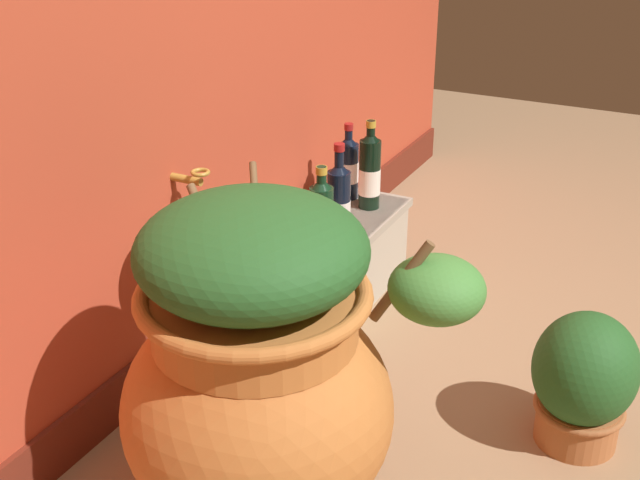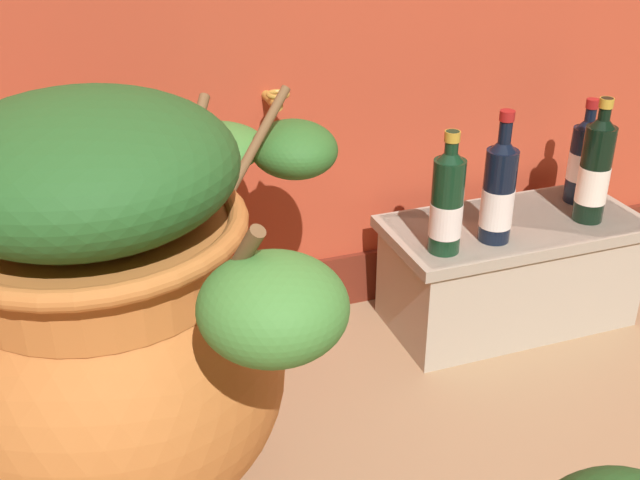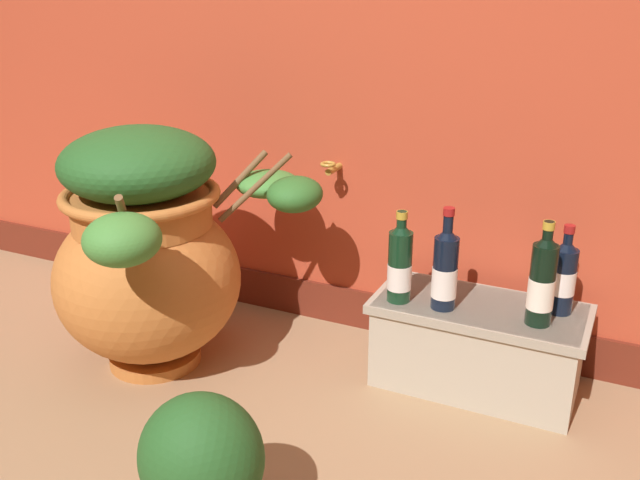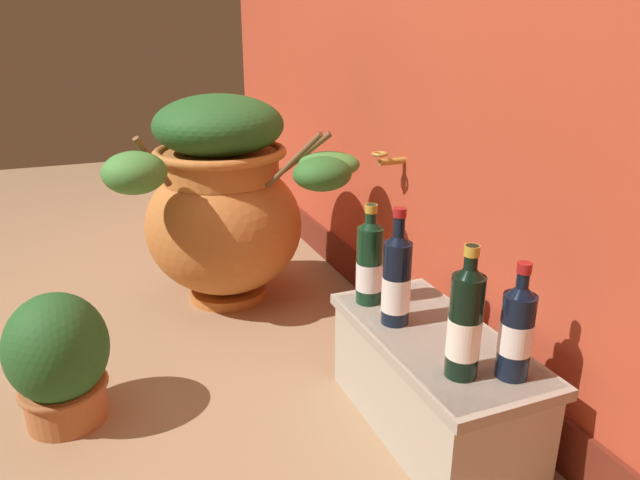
# 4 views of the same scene
# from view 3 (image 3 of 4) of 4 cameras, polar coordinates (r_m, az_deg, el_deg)

# --- Properties ---
(terracotta_urn) EXTENTS (0.84, 0.91, 0.84)m
(terracotta_urn) POSITION_cam_3_polar(r_m,az_deg,el_deg) (2.45, -13.56, -0.80)
(terracotta_urn) COLOR #C17033
(terracotta_urn) RESTS_ON ground_plane
(stone_ledge) EXTENTS (0.68, 0.33, 0.30)m
(stone_ledge) POSITION_cam_3_polar(r_m,az_deg,el_deg) (2.41, 12.52, -8.03)
(stone_ledge) COLOR #B2A893
(stone_ledge) RESTS_ON ground_plane
(wine_bottle_left) EXTENTS (0.08, 0.08, 0.29)m
(wine_bottle_left) POSITION_cam_3_polar(r_m,az_deg,el_deg) (2.32, 18.99, -2.68)
(wine_bottle_left) COLOR black
(wine_bottle_left) RESTS_ON stone_ledge
(wine_bottle_middle) EXTENTS (0.08, 0.08, 0.33)m
(wine_bottle_middle) POSITION_cam_3_polar(r_m,az_deg,el_deg) (2.22, 17.44, -3.12)
(wine_bottle_middle) COLOR black
(wine_bottle_middle) RESTS_ON stone_ledge
(wine_bottle_right) EXTENTS (0.08, 0.08, 0.31)m
(wine_bottle_right) POSITION_cam_3_polar(r_m,az_deg,el_deg) (2.29, 6.44, -1.83)
(wine_bottle_right) COLOR black
(wine_bottle_right) RESTS_ON stone_ledge
(wine_bottle_back) EXTENTS (0.08, 0.08, 0.33)m
(wine_bottle_back) POSITION_cam_3_polar(r_m,az_deg,el_deg) (2.26, 10.03, -2.29)
(wine_bottle_back) COLOR black
(wine_bottle_back) RESTS_ON stone_ledge
(potted_shrub) EXTENTS (0.30, 0.28, 0.39)m
(potted_shrub) POSITION_cam_3_polar(r_m,az_deg,el_deg) (1.78, -9.44, -17.76)
(potted_shrub) COLOR #B26638
(potted_shrub) RESTS_ON ground_plane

